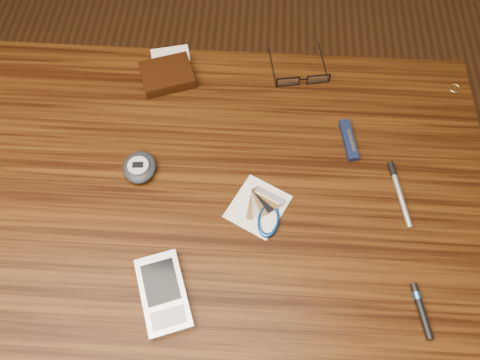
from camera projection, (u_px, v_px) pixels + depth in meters
The scene contains 11 objects.
ground at pixel (220, 308), 1.46m from camera, with size 3.80×3.80×0.00m, color #472814.
desk at pixel (208, 226), 0.89m from camera, with size 1.00×0.70×0.75m.
wallet_and_card at pixel (167, 74), 0.92m from camera, with size 0.12×0.15×0.02m.
eyeglasses at pixel (302, 78), 0.92m from camera, with size 0.12×0.13×0.02m.
gold_ring at pixel (455, 88), 0.92m from camera, with size 0.02×0.02×0.00m, color tan.
pda_phone at pixel (163, 293), 0.71m from camera, with size 0.11×0.14×0.02m.
pedometer at pixel (140, 167), 0.82m from camera, with size 0.06×0.07×0.03m.
notepad_keys at pixel (264, 212), 0.79m from camera, with size 0.12×0.12×0.01m.
pocket_knife at pixel (349, 140), 0.85m from camera, with size 0.03×0.09×0.01m.
silver_pen at pixel (398, 189), 0.81m from camera, with size 0.03×0.13×0.01m.
black_blue_pen at pixel (421, 309), 0.71m from camera, with size 0.03×0.08×0.01m.
Camera 1 is at (0.08, -0.35, 1.47)m, focal length 35.00 mm.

